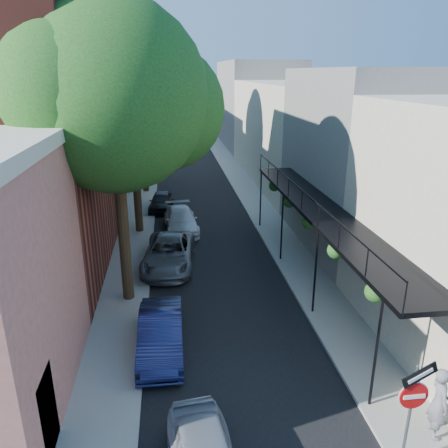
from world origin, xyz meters
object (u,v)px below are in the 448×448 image
object	(u,v)px
oak_near	(126,100)
parked_car_c	(169,253)
pedestrian	(439,403)
parked_car_e	(161,201)
parked_car_b	(161,334)
oak_mid	(139,107)
parked_car_d	(181,220)
sign_post	(413,400)
oak_far	(146,80)

from	to	relation	value
oak_near	parked_car_c	xyz separation A→B (m)	(1.23, 2.78, -7.19)
oak_near	pedestrian	world-z (taller)	oak_near
parked_car_e	oak_near	bearing A→B (deg)	-86.48
parked_car_b	parked_car_e	bearing A→B (deg)	91.04
oak_mid	oak_near	bearing A→B (deg)	-89.63
parked_car_d	pedestrian	distance (m)	17.25
sign_post	parked_car_b	distance (m)	7.88
oak_mid	pedestrian	bearing A→B (deg)	-64.44
sign_post	parked_car_d	distance (m)	17.69
parked_car_b	pedestrian	distance (m)	8.27
oak_mid	parked_car_b	distance (m)	13.54
oak_mid	oak_far	bearing A→B (deg)	89.59
oak_mid	parked_car_c	world-z (taller)	oak_mid
oak_far	parked_car_e	xyz separation A→B (m)	(0.76, -5.01, -7.66)
oak_far	parked_car_e	distance (m)	9.18
oak_mid	oak_far	world-z (taller)	oak_far
oak_mid	parked_car_b	bearing A→B (deg)	-85.34
sign_post	oak_far	distance (m)	27.80
oak_near	oak_far	size ratio (longest dim) A/B	0.96
oak_far	pedestrian	bearing A→B (deg)	-72.98
oak_far	parked_car_c	bearing A→B (deg)	-85.09
oak_near	oak_mid	distance (m)	8.01
oak_near	oak_mid	world-z (taller)	oak_near
pedestrian	oak_mid	bearing A→B (deg)	36.63
oak_far	parked_car_d	xyz separation A→B (m)	(1.95, -9.26, -7.62)
oak_mid	parked_car_d	size ratio (longest dim) A/B	2.32
oak_far	parked_car_c	xyz separation A→B (m)	(1.22, -14.23, -7.57)
oak_far	parked_car_e	world-z (taller)	oak_far
sign_post	oak_mid	world-z (taller)	oak_mid
oak_far	parked_car_e	size ratio (longest dim) A/B	3.39
parked_car_d	parked_car_e	xyz separation A→B (m)	(-1.19, 4.25, -0.04)
parked_car_c	pedestrian	distance (m)	13.04
parked_car_e	pedestrian	world-z (taller)	pedestrian
sign_post	parked_car_b	bearing A→B (deg)	136.29
oak_near	parked_car_d	bearing A→B (deg)	75.75
parked_car_c	pedestrian	bearing A→B (deg)	-53.69
parked_car_e	pedestrian	bearing A→B (deg)	-63.81
oak_mid	parked_car_e	size ratio (longest dim) A/B	2.91
sign_post	parked_car_d	size ratio (longest dim) A/B	0.68
oak_near	parked_car_b	size ratio (longest dim) A/B	2.82
parked_car_d	oak_near	bearing A→B (deg)	-108.11
parked_car_b	parked_car_d	size ratio (longest dim) A/B	0.92
parked_car_d	parked_car_c	bearing A→B (deg)	-102.26
sign_post	parked_car_c	distance (m)	13.25
parked_car_e	parked_car_d	bearing A→B (deg)	-67.14
oak_near	parked_car_e	xyz separation A→B (m)	(0.78, 12.00, -7.28)
sign_post	parked_car_e	xyz separation A→B (m)	(-5.75, 21.29, -1.44)
sign_post	oak_near	xyz separation A→B (m)	(-6.53, 9.29, 5.84)
parked_car_c	pedestrian	xyz separation A→B (m)	(6.58, -11.25, 0.41)
parked_car_c	parked_car_d	world-z (taller)	parked_car_c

